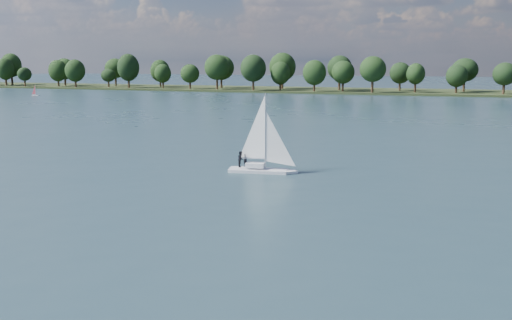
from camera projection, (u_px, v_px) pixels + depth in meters
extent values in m
plane|color=#233342|center=(385.00, 122.00, 115.67)|extent=(700.00, 700.00, 0.00)
cube|color=black|center=(417.00, 93.00, 220.12)|extent=(660.00, 40.00, 1.50)
cube|color=silver|center=(260.00, 172.00, 63.97)|extent=(7.27, 2.89, 0.83)
cube|color=silver|center=(260.00, 165.00, 63.82)|extent=(2.23, 1.51, 0.52)
cylinder|color=silver|center=(260.00, 131.00, 63.15)|extent=(0.12, 0.12, 8.32)
imported|color=black|center=(246.00, 159.00, 64.48)|extent=(0.46, 0.68, 1.79)
imported|color=black|center=(241.00, 159.00, 64.07)|extent=(0.85, 1.00, 1.79)
cube|color=silver|center=(36.00, 96.00, 203.06)|extent=(2.72, 1.51, 0.41)
cylinder|color=silver|center=(35.00, 90.00, 202.70)|extent=(0.07, 0.07, 3.67)
cube|color=#535658|center=(27.00, 88.00, 255.71)|extent=(4.14, 2.30, 0.50)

